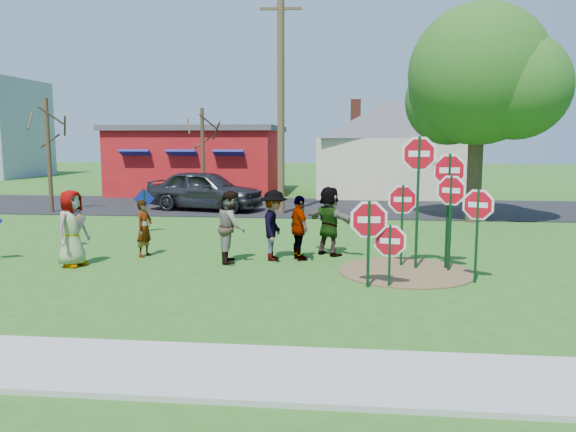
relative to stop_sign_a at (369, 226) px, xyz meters
name	(u,v)px	position (x,y,z in m)	size (l,w,h in m)	color
ground	(229,259)	(-3.54, 2.45, -1.33)	(120.00, 120.00, 0.00)	#275F1B
sidewalk	(121,367)	(-3.54, -4.75, -1.29)	(22.00, 1.80, 0.08)	#9E9E99
road	(280,207)	(-3.54, 13.95, -1.31)	(120.00, 7.50, 0.04)	black
dirt_patch	(406,272)	(0.96, 1.45, -1.32)	(3.20, 3.20, 0.03)	brown
red_building	(200,159)	(-9.04, 20.44, 0.63)	(9.40, 7.69, 3.90)	#A41015
cream_house	(391,143)	(1.96, 20.45, 1.59)	(9.40, 9.40, 6.50)	beige
stop_sign_a	(369,226)	(0.00, 0.00, 0.00)	(1.09, 0.12, 2.01)	#0E361A
stop_sign_b	(419,168)	(1.23, 1.82, 1.13)	(1.13, 0.08, 3.37)	#0E361A
stop_sign_c	(451,201)	(1.98, 1.64, 0.37)	(0.85, 0.51, 2.44)	#0E361A
stop_sign_d	(449,181)	(1.96, 1.90, 0.81)	(1.09, 0.11, 2.96)	#0E361A
stop_sign_e	(390,244)	(0.45, 0.05, -0.40)	(0.95, 0.17, 1.48)	#0E361A
stop_sign_f	(478,212)	(2.37, 0.61, 0.24)	(0.86, 0.38, 2.20)	#0E361A
stop_sign_g	(402,207)	(0.90, 2.09, 0.16)	(0.99, 0.07, 2.17)	#0E361A
blue_diamond_c	(69,225)	(-8.63, 3.77, -0.70)	(0.62, 0.17, 1.06)	#0E361A
blue_diamond_d	(144,205)	(-7.30, 6.41, -0.40)	(0.69, 0.20, 1.50)	#0E361A
person_a	(72,228)	(-7.24, 1.25, -0.38)	(0.94, 0.61, 1.91)	#42528D
person_b	(144,228)	(-5.89, 2.58, -0.57)	(0.56, 0.37, 1.54)	#238079
person_c	(231,227)	(-3.40, 2.13, -0.41)	(0.90, 0.70, 1.86)	brown
person_d	(274,225)	(-2.35, 2.48, -0.41)	(1.19, 0.68, 1.84)	#2F2F34
person_e	(299,228)	(-1.69, 2.55, -0.48)	(1.00, 0.42, 1.70)	#432A53
person_f	(329,221)	(-0.94, 3.27, -0.39)	(1.75, 0.56, 1.89)	#1C5527
suv	(205,190)	(-6.69, 12.33, -0.41)	(2.08, 5.17, 1.76)	#2C2C30
utility_pole	(281,93)	(-3.22, 11.51, 3.68)	(2.33, 0.30, 9.53)	#4C3823
leafy_tree	(482,82)	(4.49, 10.13, 3.91)	(5.73, 5.23, 8.14)	#382819
bare_tree_west	(48,139)	(-13.12, 10.96, 1.81)	(1.80, 1.80, 4.86)	#382819
bare_tree_east	(203,142)	(-7.41, 14.80, 1.66)	(1.80, 1.80, 4.63)	#382819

